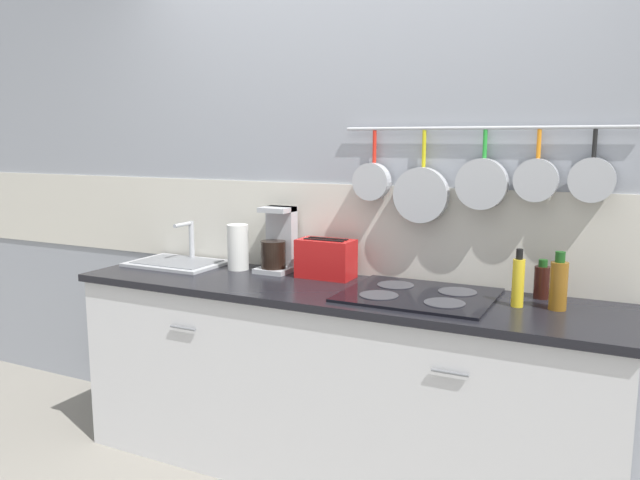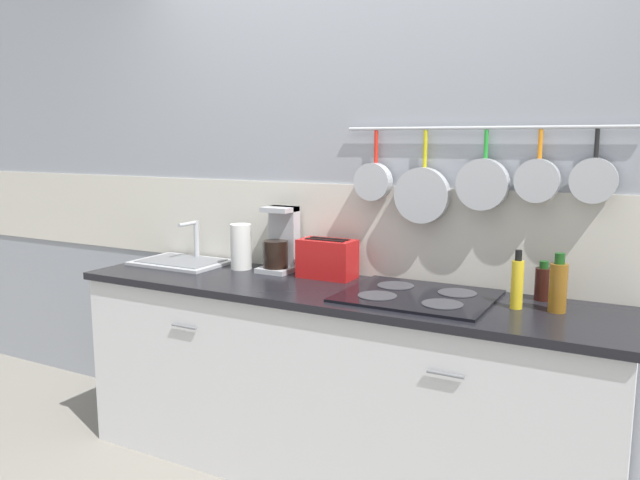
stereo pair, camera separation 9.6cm
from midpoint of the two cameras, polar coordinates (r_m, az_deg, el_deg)
ground_plane at (r=3.13m, az=2.04°, el=-20.54°), size 12.00×12.00×0.00m
wall_back at (r=3.04m, az=5.12°, el=3.86°), size 7.20×0.15×2.60m
cabinet_base at (r=2.94m, az=2.09°, el=-13.26°), size 2.46×0.58×0.86m
countertop at (r=2.80m, az=2.14°, el=-4.78°), size 2.50×0.60×0.03m
sink_basin at (r=3.41m, az=-11.69°, el=-1.82°), size 0.48×0.34×0.22m
paper_towel_roll at (r=3.20m, az=-6.40°, el=-0.61°), size 0.11×0.11×0.23m
coffee_maker at (r=3.14m, az=-2.76°, el=-0.41°), size 0.17×0.19×0.33m
toaster at (r=2.99m, az=1.58°, el=-1.71°), size 0.29×0.15×0.19m
cooktop at (r=2.67m, az=9.93°, el=-5.05°), size 0.62×0.52×0.01m
bottle_sesame_oil at (r=2.58m, az=18.60°, el=-3.74°), size 0.05×0.05×0.23m
bottle_dish_soap at (r=2.75m, az=20.66°, el=-3.70°), size 0.07×0.07×0.16m
bottle_vinegar at (r=2.58m, az=21.94°, el=-3.94°), size 0.07×0.07×0.23m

